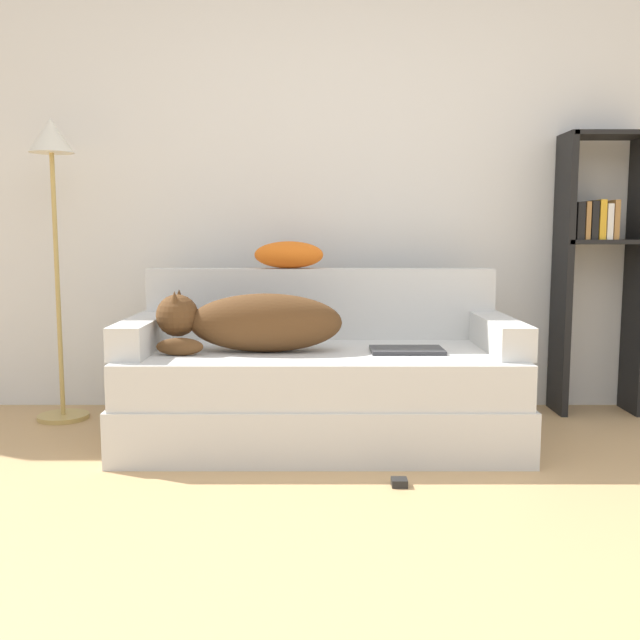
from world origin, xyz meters
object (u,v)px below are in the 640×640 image
Objects in this scene: couch at (320,396)px; floor_lamp at (52,191)px; throw_pillow at (288,255)px; bookshelf at (598,254)px; power_adapter at (399,482)px; dog at (250,322)px; laptop at (406,350)px.

floor_lamp reaches higher than couch.
bookshelf is at bearing 5.60° from throw_pillow.
power_adapter is at bearing -63.57° from couch.
power_adapter is at bearing -41.01° from dog.
couch is 0.46m from laptop.
dog is (-0.32, -0.07, 0.36)m from couch.
laptop is 5.39× the size of power_adapter.
dog is at bearing -167.32° from couch.
power_adapter is at bearing -135.49° from bookshelf.
floor_lamp is at bearing 155.73° from dog.
floor_lamp is (-1.05, 0.47, 0.62)m from dog.
dog is at bearing 138.99° from power_adapter.
couch is 5.46× the size of laptop.
couch is at bearing -67.40° from throw_pillow.
bookshelf is (1.66, 0.16, -0.00)m from throw_pillow.
floor_lamp is at bearing -176.88° from bookshelf.
dog is 1.00m from power_adapter.
floor_lamp reaches higher than laptop.
power_adapter is (-1.19, -1.17, -0.85)m from bookshelf.
floor_lamp is (-1.76, 0.48, 0.75)m from laptop.
bookshelf reaches higher than throw_pillow.
throw_pillow is 0.24× the size of bookshelf.
power_adapter is (1.67, -1.02, -1.18)m from floor_lamp.
floor_lamp is at bearing 163.66° from couch.
dog is at bearing -24.27° from floor_lamp.
laptop is 1.34m from bookshelf.
bookshelf is at bearing 3.12° from floor_lamp.
couch is 1.73m from floor_lamp.
power_adapter is at bearing -65.04° from throw_pillow.
dog is at bearing 178.88° from laptop.
couch is 0.72m from power_adapter.
dog reaches higher than power_adapter.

